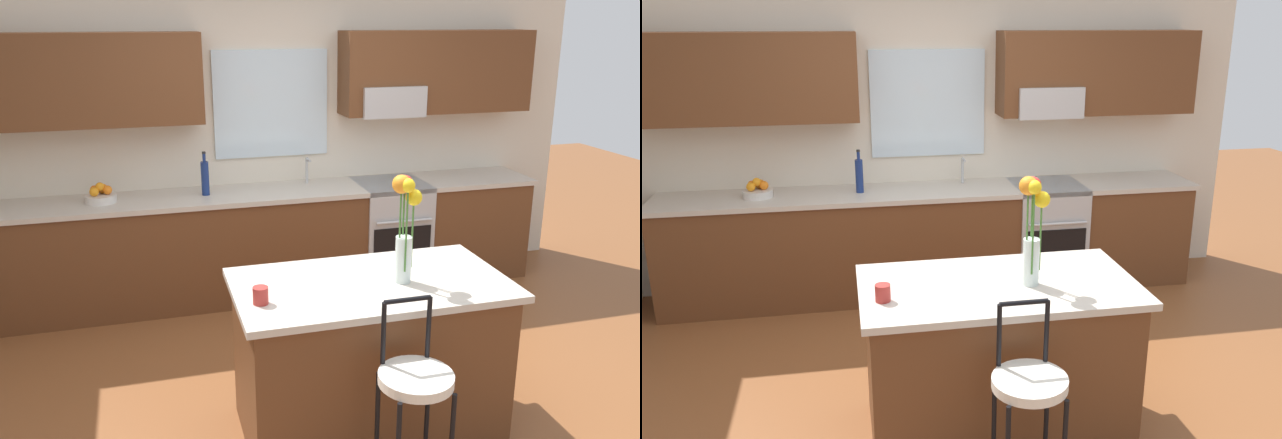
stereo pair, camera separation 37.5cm
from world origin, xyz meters
TOP-DOWN VIEW (x-y plane):
  - ground_plane at (0.00, 0.00)m, footprint 14.00×14.00m
  - back_wall_assembly at (0.02, 1.99)m, footprint 5.60×0.50m
  - counter_run at (0.00, 1.70)m, footprint 4.56×0.64m
  - sink_faucet at (0.28, 1.84)m, footprint 0.02×0.13m
  - oven_range at (0.99, 1.68)m, footprint 0.60×0.64m
  - kitchen_island at (0.06, -0.38)m, footprint 1.52×0.84m
  - bar_stool_near at (0.06, -1.01)m, footprint 0.36×0.36m
  - flower_vase at (0.23, -0.43)m, footprint 0.17×0.17m
  - mug_ceramic at (-0.58, -0.50)m, footprint 0.08×0.08m
  - fruit_bowl_oranges at (-1.43, 1.70)m, footprint 0.24×0.24m
  - bottle_olive_oil at (-0.62, 1.70)m, footprint 0.06×0.06m

SIDE VIEW (x-z plane):
  - ground_plane at x=0.00m, z-range 0.00..0.00m
  - oven_range at x=0.99m, z-range 0.00..0.92m
  - kitchen_island at x=0.06m, z-range 0.00..0.92m
  - counter_run at x=0.00m, z-range 0.01..0.93m
  - bar_stool_near at x=0.06m, z-range 0.11..1.16m
  - mug_ceramic at x=-0.58m, z-range 0.92..1.01m
  - fruit_bowl_oranges at x=-1.43m, z-range 0.90..1.05m
  - sink_faucet at x=0.28m, z-range 0.95..1.18m
  - bottle_olive_oil at x=-0.62m, z-range 0.89..1.25m
  - flower_vase at x=0.23m, z-range 0.98..1.58m
  - back_wall_assembly at x=0.02m, z-range 0.16..2.86m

